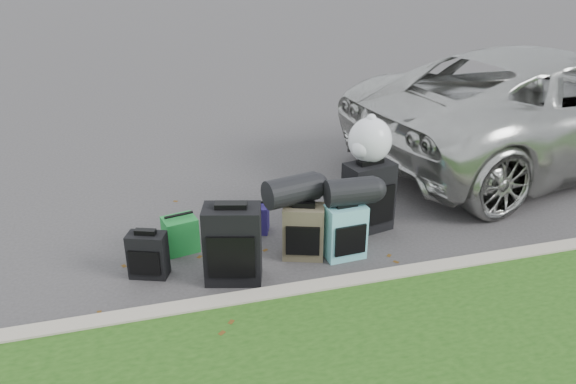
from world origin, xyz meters
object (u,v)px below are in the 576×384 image
object	(u,v)px
suitcase_teal	(345,232)
tote_green	(180,234)
suitcase_olive	(303,232)
tote_navy	(255,218)
suitcase_small_black	(148,255)
suitcase_large_black_left	(233,244)
suitcase_large_black_right	(368,197)
suv	(549,106)

from	to	relation	value
suitcase_teal	tote_green	size ratio (longest dim) A/B	1.52
suitcase_olive	tote_navy	size ratio (longest dim) A/B	1.78
tote_green	suitcase_small_black	bearing A→B (deg)	-142.55
suitcase_large_black_left	suitcase_large_black_right	xyz separation A→B (m)	(1.66, 0.63, 0.01)
suv	tote_navy	size ratio (longest dim) A/B	18.49
suitcase_olive	tote_green	world-z (taller)	suitcase_olive
suitcase_large_black_left	suitcase_teal	bearing A→B (deg)	20.71
suitcase_small_black	tote_green	bearing A→B (deg)	70.49
tote_green	tote_navy	world-z (taller)	tote_green
suitcase_small_black	suitcase_large_black_left	distance (m)	0.85
suv	suitcase_small_black	world-z (taller)	suv
suitcase_teal	suitcase_large_black_right	distance (m)	0.71
suitcase_teal	suitcase_small_black	bearing A→B (deg)	171.23
suitcase_olive	tote_green	bearing A→B (deg)	178.39
suv	suitcase_large_black_left	size ratio (longest dim) A/B	7.69
suitcase_small_black	suitcase_large_black_left	bearing A→B (deg)	0.67
suitcase_small_black	suitcase_large_black_left	xyz separation A→B (m)	(0.79, -0.29, 0.16)
tote_green	tote_navy	xyz separation A→B (m)	(0.85, 0.22, -0.03)
suv	suitcase_teal	bearing A→B (deg)	107.10
suitcase_teal	tote_green	bearing A→B (deg)	156.45
tote_navy	suitcase_olive	bearing A→B (deg)	-42.07
suitcase_large_black_right	tote_navy	xyz separation A→B (m)	(-1.24, 0.29, -0.24)
suitcase_small_black	suitcase_teal	size ratio (longest dim) A/B	0.79
suitcase_olive	suitcase_large_black_right	size ratio (longest dim) A/B	0.72
suitcase_teal	suitcase_large_black_right	size ratio (longest dim) A/B	0.73
suv	tote_navy	xyz separation A→B (m)	(-4.64, -1.07, -0.66)
tote_navy	suv	bearing A→B (deg)	33.25
suv	suitcase_large_black_right	world-z (taller)	suv
tote_green	tote_navy	bearing A→B (deg)	2.15
suitcase_olive	suitcase_teal	xyz separation A→B (m)	(0.41, -0.13, 0.00)
suv	suitcase_teal	size ratio (longest dim) A/B	10.25
suv	suitcase_teal	xyz separation A→B (m)	(-3.87, -1.88, -0.54)
suitcase_large_black_right	tote_green	world-z (taller)	suitcase_large_black_right
suitcase_small_black	tote_navy	xyz separation A→B (m)	(1.21, 0.63, -0.07)
tote_navy	tote_green	bearing A→B (deg)	-145.59
suitcase_teal	tote_green	distance (m)	1.73
suv	tote_green	world-z (taller)	suv
tote_navy	suitcase_large_black_left	bearing A→B (deg)	-94.25
suv	suitcase_small_black	size ratio (longest dim) A/B	12.96
suitcase_teal	tote_green	xyz separation A→B (m)	(-1.62, 0.59, -0.10)
tote_navy	suitcase_small_black	bearing A→B (deg)	-132.30
suitcase_large_black_right	tote_green	bearing A→B (deg)	165.79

